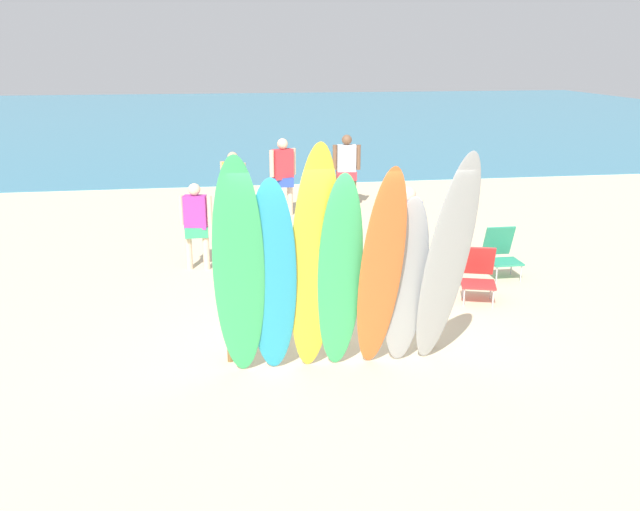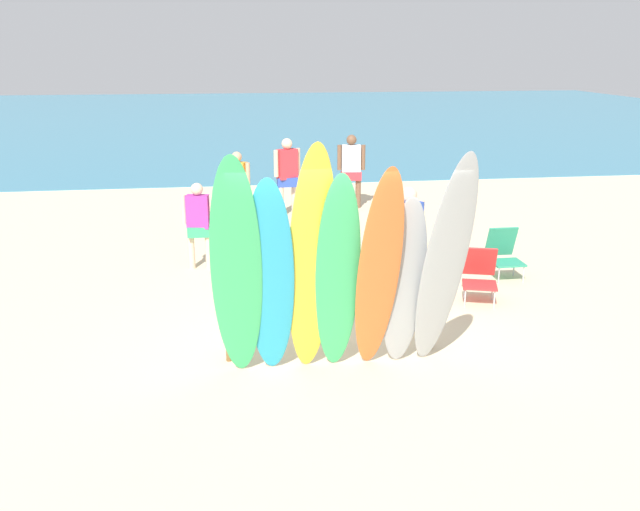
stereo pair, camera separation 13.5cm
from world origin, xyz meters
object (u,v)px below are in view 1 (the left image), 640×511
at_px(surfboard_green_3, 340,276).
at_px(beachgoer_photographing, 283,172).
at_px(surfboard_yellow_2, 314,264).
at_px(beach_chair_blue, 501,251).
at_px(surfboard_grey_5, 406,283).
at_px(beachgoer_midbeach, 196,220).
at_px(surfboard_teal_1, 272,280).
at_px(surfboard_grey_6, 446,265).
at_px(beachgoer_near_rack, 347,166).
at_px(surfboard_rack, 333,314).
at_px(surfboard_orange_4, 381,273).
at_px(beachgoer_strolling, 406,236).
at_px(surfboard_green_0, 239,273).
at_px(beachgoer_by_water, 234,184).
at_px(beach_chair_red, 478,272).

distance_m(surfboard_green_3, beachgoer_photographing, 8.11).
relative_size(surfboard_yellow_2, beach_chair_blue, 3.45).
distance_m(surfboard_grey_5, beachgoer_midbeach, 4.98).
relative_size(surfboard_teal_1, surfboard_grey_6, 0.88).
bearing_deg(beachgoer_near_rack, surfboard_green_3, 84.73).
height_order(surfboard_rack, surfboard_teal_1, surfboard_teal_1).
relative_size(surfboard_rack, surfboard_orange_4, 0.99).
distance_m(surfboard_green_3, beachgoer_strolling, 2.80).
bearing_deg(beachgoer_photographing, beachgoer_strolling, 77.54).
distance_m(beachgoer_midbeach, beach_chair_blue, 5.16).
height_order(surfboard_orange_4, surfboard_grey_6, surfboard_grey_6).
bearing_deg(beachgoer_midbeach, surfboard_orange_4, 126.76).
height_order(surfboard_green_0, beachgoer_strolling, surfboard_green_0).
xyz_separation_m(beachgoer_by_water, beachgoer_strolling, (2.37, -4.97, 0.09)).
xyz_separation_m(surfboard_teal_1, beachgoer_near_rack, (2.54, 8.70, -0.22)).
height_order(surfboard_teal_1, surfboard_orange_4, surfboard_orange_4).
distance_m(surfboard_yellow_2, surfboard_orange_4, 0.75).
distance_m(surfboard_green_3, beachgoer_by_water, 7.43).
bearing_deg(surfboard_grey_5, surfboard_green_0, -174.20).
bearing_deg(beach_chair_red, beachgoer_by_water, 141.57).
bearing_deg(surfboard_green_3, beach_chair_red, 44.68).
bearing_deg(surfboard_teal_1, surfboard_grey_5, 6.84).
xyz_separation_m(surfboard_yellow_2, beachgoer_photographing, (0.51, 8.10, -0.39)).
bearing_deg(surfboard_orange_4, beach_chair_red, 47.12).
bearing_deg(surfboard_yellow_2, surfboard_orange_4, -11.54).
xyz_separation_m(surfboard_rack, beachgoer_by_water, (-0.95, 6.75, 0.38)).
height_order(surfboard_grey_5, beach_chair_blue, surfboard_grey_5).
bearing_deg(beachgoer_strolling, beachgoer_near_rack, 54.01).
bearing_deg(beachgoer_by_water, surfboard_yellow_2, 125.98).
distance_m(surfboard_green_0, beachgoer_photographing, 8.26).
xyz_separation_m(surfboard_grey_5, surfboard_grey_6, (0.40, -0.20, 0.27)).
relative_size(surfboard_grey_6, beachgoer_photographing, 1.64).
bearing_deg(beach_chair_blue, surfboard_yellow_2, -138.56).
xyz_separation_m(surfboard_orange_4, surfboard_grey_6, (0.74, -0.03, 0.07)).
xyz_separation_m(surfboard_rack, beachgoer_strolling, (1.42, 1.78, 0.47)).
distance_m(surfboard_green_3, surfboard_orange_4, 0.46).
xyz_separation_m(surfboard_rack, surfboard_green_3, (-0.03, -0.61, 0.70)).
bearing_deg(beach_chair_red, surfboard_yellow_2, -124.31).
xyz_separation_m(surfboard_green_0, surfboard_grey_6, (2.30, -0.10, 0.01)).
relative_size(surfboard_rack, surfboard_green_3, 1.04).
relative_size(beachgoer_by_water, beachgoer_photographing, 0.91).
distance_m(surfboard_green_0, beachgoer_strolling, 3.55).
bearing_deg(beach_chair_red, surfboard_teal_1, -128.51).
relative_size(surfboard_teal_1, beachgoer_midbeach, 1.68).
relative_size(surfboard_orange_4, beachgoer_near_rack, 1.56).
relative_size(beachgoer_strolling, beachgoer_midbeach, 1.16).
bearing_deg(surfboard_green_0, surfboard_yellow_2, 6.85).
distance_m(surfboard_yellow_2, beach_chair_blue, 4.96).
relative_size(surfboard_rack, beachgoer_photographing, 1.52).
bearing_deg(beach_chair_red, surfboard_grey_5, -111.53).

